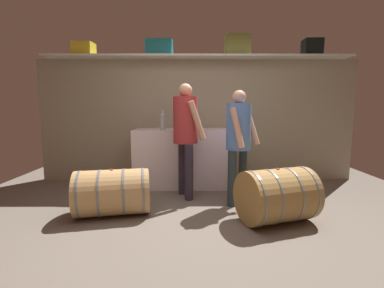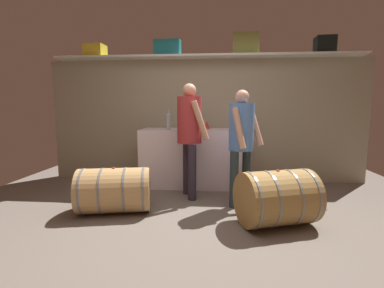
{
  "view_description": "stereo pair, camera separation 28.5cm",
  "coord_description": "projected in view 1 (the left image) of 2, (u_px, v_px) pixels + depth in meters",
  "views": [
    {
      "loc": [
        -0.12,
        -2.7,
        1.28
      ],
      "look_at": [
        -0.1,
        0.53,
        0.85
      ],
      "focal_mm": 25.8,
      "sensor_mm": 36.0,
      "label": 1
    },
    {
      "loc": [
        0.16,
        -2.69,
        1.28
      ],
      "look_at": [
        -0.1,
        0.53,
        0.85
      ],
      "focal_mm": 25.8,
      "sensor_mm": 36.0,
      "label": 2
    }
  ],
  "objects": [
    {
      "name": "wine_barrel_far",
      "position": [
        277.0,
        195.0,
        3.08
      ],
      "size": [
        0.93,
        0.81,
        0.61
      ],
      "rotation": [
        0.0,
        0.0,
        0.33
      ],
      "color": "olive",
      "rests_on": "ground"
    },
    {
      "name": "red_funnel",
      "position": [
        200.0,
        125.0,
        4.53
      ],
      "size": [
        0.11,
        0.11,
        0.13
      ],
      "primitive_type": "cone",
      "color": "red",
      "rests_on": "work_cabinet"
    },
    {
      "name": "toolcase_black",
      "position": [
        312.0,
        48.0,
        4.53
      ],
      "size": [
        0.3,
        0.27,
        0.26
      ],
      "primitive_type": "cube",
      "rotation": [
        0.0,
        0.0,
        -0.05
      ],
      "color": "black",
      "rests_on": "high_shelf_board"
    },
    {
      "name": "visitor_tasting",
      "position": [
        239.0,
        135.0,
        3.59
      ],
      "size": [
        0.47,
        0.48,
        1.5
      ],
      "rotation": [
        0.0,
        0.0,
        -2.29
      ],
      "color": "#263238",
      "rests_on": "ground"
    },
    {
      "name": "work_cabinet",
      "position": [
        184.0,
        157.0,
        4.52
      ],
      "size": [
        1.6,
        0.65,
        0.93
      ],
      "primitive_type": "cube",
      "color": "white",
      "rests_on": "ground"
    },
    {
      "name": "wine_bottle_amber",
      "position": [
        185.0,
        119.0,
        4.69
      ],
      "size": [
        0.07,
        0.07,
        0.34
      ],
      "color": "brown",
      "rests_on": "work_cabinet"
    },
    {
      "name": "winemaker_pouring",
      "position": [
        186.0,
        128.0,
        3.86
      ],
      "size": [
        0.46,
        0.53,
        1.61
      ],
      "rotation": [
        0.0,
        0.0,
        -1.22
      ],
      "color": "#302937",
      "rests_on": "ground"
    },
    {
      "name": "ground_plane",
      "position": [
        200.0,
        213.0,
        3.38
      ],
      "size": [
        6.64,
        7.47,
        0.02
      ],
      "primitive_type": "cube",
      "color": "#6B6055"
    },
    {
      "name": "wine_glass",
      "position": [
        178.0,
        123.0,
        4.53
      ],
      "size": [
        0.08,
        0.08,
        0.14
      ],
      "color": "white",
      "rests_on": "work_cabinet"
    },
    {
      "name": "toolcase_teal",
      "position": [
        159.0,
        48.0,
        4.52
      ],
      "size": [
        0.45,
        0.22,
        0.26
      ],
      "primitive_type": "cube",
      "rotation": [
        0.0,
        0.0,
        -0.08
      ],
      "color": "#1D7883",
      "rests_on": "high_shelf_board"
    },
    {
      "name": "toolcase_yellow",
      "position": [
        84.0,
        49.0,
        4.51
      ],
      "size": [
        0.34,
        0.28,
        0.21
      ],
      "primitive_type": "cube",
      "rotation": [
        0.0,
        0.0,
        -0.07
      ],
      "color": "yellow",
      "rests_on": "high_shelf_board"
    },
    {
      "name": "wine_barrel_near",
      "position": [
        112.0,
        192.0,
        3.28
      ],
      "size": [
        0.94,
        0.7,
        0.56
      ],
      "rotation": [
        0.0,
        0.0,
        0.2
      ],
      "color": "tan",
      "rests_on": "ground"
    },
    {
      "name": "toolcase_olive",
      "position": [
        237.0,
        45.0,
        4.52
      ],
      "size": [
        0.4,
        0.28,
        0.33
      ],
      "primitive_type": "cube",
      "rotation": [
        0.0,
        0.0,
        0.02
      ],
      "color": "olive",
      "rests_on": "high_shelf_board"
    },
    {
      "name": "back_wall_panel",
      "position": [
        197.0,
        121.0,
        4.83
      ],
      "size": [
        5.44,
        0.1,
        2.09
      ],
      "primitive_type": "cube",
      "color": "gray",
      "rests_on": "ground"
    },
    {
      "name": "wine_bottle_clear",
      "position": [
        163.0,
        121.0,
        4.21
      ],
      "size": [
        0.07,
        0.07,
        0.32
      ],
      "color": "#ABBCC1",
      "rests_on": "work_cabinet"
    },
    {
      "name": "wine_bottle_green",
      "position": [
        193.0,
        122.0,
        4.23
      ],
      "size": [
        0.07,
        0.07,
        0.31
      ],
      "color": "#344F32",
      "rests_on": "work_cabinet"
    },
    {
      "name": "high_shelf_board",
      "position": [
        198.0,
        57.0,
        4.54
      ],
      "size": [
        5.0,
        0.4,
        0.03
      ],
      "primitive_type": "cube",
      "color": "silver",
      "rests_on": "back_wall_panel"
    }
  ]
}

